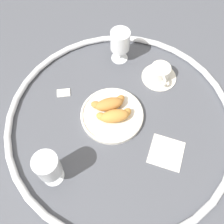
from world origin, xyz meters
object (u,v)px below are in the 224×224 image
Objects in this scene: croissant_small at (109,104)px; folded_napkin at (166,152)px; croissant_large at (115,116)px; sugar_packet at (64,93)px; juice_glass_right at (48,167)px; juice_glass_left at (120,42)px; pastry_plate at (112,115)px; coffee_cup_near at (160,74)px.

folded_napkin is (0.16, -0.20, -0.04)m from croissant_small.
croissant_large reaches higher than sugar_packet.
juice_glass_left is at bearing 56.18° from juice_glass_right.
pastry_plate is 0.29m from juice_glass_left.
croissant_large is 0.23m from sugar_packet.
pastry_plate is 1.66× the size of croissant_small.
croissant_small is at bearing 128.78° from folded_napkin.
pastry_plate is at bearing -106.50° from juice_glass_left.
juice_glass_right is (-0.22, -0.18, 0.08)m from pastry_plate.
juice_glass_left is at bearing 73.50° from pastry_plate.
pastry_plate is at bearing 102.31° from croissant_large.
juice_glass_left reaches higher than coffee_cup_near.
coffee_cup_near is 0.38m from sugar_packet.
coffee_cup_near reaches higher than pastry_plate.
juice_glass_left is (0.08, 0.23, 0.05)m from croissant_small.
juice_glass_left is 1.00× the size of juice_glass_right.
coffee_cup_near is 0.20m from juice_glass_left.
folded_napkin is at bearing -40.27° from sugar_packet.
juice_glass_right is 0.33m from sugar_packet.
folded_napkin is (0.32, -0.30, -0.00)m from sugar_packet.
pastry_plate is 0.04m from croissant_large.
pastry_plate is 0.23m from folded_napkin.
sugar_packet is (-0.24, -0.13, -0.09)m from juice_glass_left.
sugar_packet is (0.06, 0.31, -0.09)m from juice_glass_right.
juice_glass_right is (-0.23, -0.16, 0.05)m from croissant_large.
juice_glass_right is (-0.22, -0.21, 0.05)m from croissant_small.
croissant_small is at bearing -153.68° from coffee_cup_near.
croissant_large is (0.01, -0.02, 0.03)m from pastry_plate.
pastry_plate is 0.21m from sugar_packet.
croissant_small is 0.98× the size of juice_glass_left.
pastry_plate is 0.25m from coffee_cup_near.
pastry_plate is 1.67× the size of coffee_cup_near.
sugar_packet is at bearing 137.62° from croissant_large.
juice_glass_left reaches higher than croissant_large.
sugar_packet is (-0.16, 0.13, -0.01)m from pastry_plate.
pastry_plate is at bearing -79.65° from croissant_small.
pastry_plate reaches higher than sugar_packet.
juice_glass_right is at bearing -144.91° from croissant_large.
sugar_packet is (-0.17, 0.15, -0.03)m from croissant_large.
juice_glass_left is at bearing 99.98° from folded_napkin.
juice_glass_left is 1.27× the size of folded_napkin.
coffee_cup_near reaches higher than sugar_packet.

